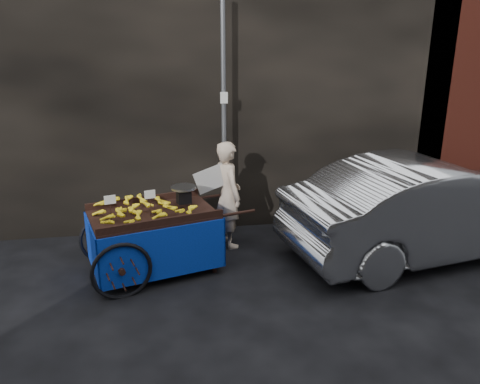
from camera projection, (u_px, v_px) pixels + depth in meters
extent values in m
plane|color=black|center=(217.00, 268.00, 7.08)|extent=(80.00, 80.00, 0.00)
cube|color=black|center=(145.00, 85.00, 8.59)|extent=(11.00, 2.00, 5.00)
cube|color=#591E14|center=(467.00, 80.00, 9.58)|extent=(3.00, 2.00, 5.00)
cylinder|color=slate|center=(224.00, 122.00, 7.73)|extent=(0.08, 0.08, 4.00)
cube|color=white|center=(224.00, 98.00, 7.56)|extent=(0.12, 0.02, 0.18)
cube|color=black|center=(153.00, 215.00, 6.77)|extent=(1.98, 1.52, 0.07)
cube|color=black|center=(144.00, 200.00, 7.19)|extent=(1.70, 0.51, 0.11)
cube|color=black|center=(162.00, 222.00, 6.30)|extent=(1.70, 0.51, 0.11)
cube|color=black|center=(214.00, 245.00, 6.83)|extent=(0.07, 0.07, 0.88)
cube|color=black|center=(194.00, 225.00, 7.58)|extent=(0.07, 0.07, 0.88)
cylinder|color=black|center=(238.00, 213.00, 6.84)|extent=(0.54, 0.19, 0.04)
cylinder|color=black|center=(216.00, 196.00, 7.60)|extent=(0.54, 0.19, 0.04)
torus|color=black|center=(122.00, 271.00, 6.17)|extent=(0.81, 0.27, 0.82)
torus|color=black|center=(107.00, 238.00, 7.19)|extent=(0.81, 0.27, 0.82)
cylinder|color=black|center=(114.00, 254.00, 6.68)|extent=(0.38, 1.20, 0.05)
cube|color=#082993|center=(165.00, 254.00, 6.40)|extent=(1.74, 0.50, 0.74)
cube|color=#082993|center=(145.00, 226.00, 7.36)|extent=(1.74, 0.50, 0.74)
cube|color=#082993|center=(92.00, 250.00, 6.53)|extent=(0.32, 1.10, 0.74)
cube|color=#082993|center=(211.00, 229.00, 7.23)|extent=(0.32, 1.10, 0.74)
cube|color=black|center=(184.00, 197.00, 6.95)|extent=(0.23, 0.20, 0.18)
cylinder|color=silver|center=(183.00, 188.00, 6.90)|extent=(0.46, 0.46, 0.03)
cube|color=white|center=(110.00, 200.00, 6.31)|extent=(0.15, 0.05, 0.12)
cube|color=white|center=(150.00, 194.00, 6.53)|extent=(0.15, 0.05, 0.12)
imported|color=beige|center=(228.00, 195.00, 7.63)|extent=(0.59, 0.74, 1.77)
cube|color=silver|center=(211.00, 179.00, 7.43)|extent=(0.58, 0.09, 0.50)
ellipsoid|color=#193CBE|center=(196.00, 250.00, 7.43)|extent=(0.25, 0.20, 0.23)
imported|color=silver|center=(432.00, 207.00, 7.36)|extent=(4.95, 2.47, 1.56)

